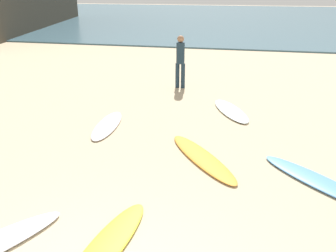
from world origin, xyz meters
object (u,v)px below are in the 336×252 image
surfboard_1 (231,111)px  surfboard_5 (319,181)px  surfboard_0 (107,125)px  surfboard_4 (108,245)px  beachgoer_near (180,59)px  surfboard_2 (202,158)px

surfboard_1 → surfboard_5: surfboard_1 is taller
surfboard_0 → surfboard_1: size_ratio=0.98×
surfboard_4 → beachgoer_near: bearing=-77.6°
surfboard_1 → beachgoer_near: bearing=105.6°
surfboard_2 → beachgoer_near: size_ratio=1.39×
surfboard_4 → surfboard_5: surfboard_5 is taller
surfboard_1 → beachgoer_near: 3.06m
surfboard_0 → surfboard_1: bearing=-154.6°
surfboard_1 → surfboard_2: (-0.44, -3.09, -0.01)m
surfboard_4 → beachgoer_near: (-0.48, 8.24, 0.97)m
beachgoer_near → surfboard_1: bearing=-44.3°
surfboard_4 → beachgoer_near: size_ratio=1.18×
surfboard_0 → surfboard_4: same height
surfboard_1 → surfboard_4: bearing=-127.6°
surfboard_2 → beachgoer_near: 5.58m
surfboard_0 → beachgoer_near: size_ratio=1.13×
surfboard_4 → surfboard_5: bearing=-133.5°
surfboard_1 → surfboard_4: surfboard_1 is taller
surfboard_0 → surfboard_4: size_ratio=0.96×
surfboard_2 → beachgoer_near: bearing=-111.2°
surfboard_4 → surfboard_5: (3.16, 2.42, 0.01)m
surfboard_4 → beachgoer_near: beachgoer_near is taller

